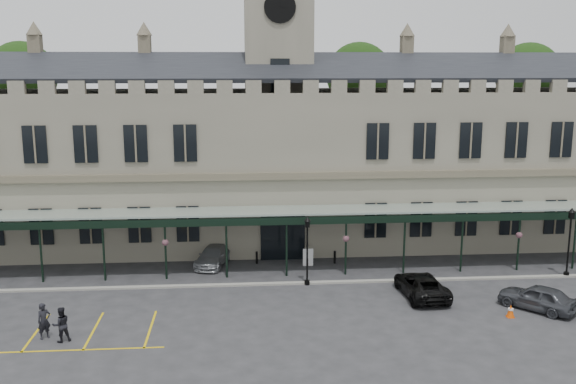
{
  "coord_description": "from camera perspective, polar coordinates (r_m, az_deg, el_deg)",
  "views": [
    {
      "loc": [
        -3.12,
        -33.92,
        14.02
      ],
      "look_at": [
        0.0,
        6.0,
        6.0
      ],
      "focal_mm": 40.0,
      "sensor_mm": 36.0,
      "label": 1
    }
  ],
  "objects": [
    {
      "name": "canopy",
      "position": [
        43.09,
        -0.15,
        -4.31
      ],
      "size": [
        50.0,
        4.1,
        4.3
      ],
      "color": "#8C9E93",
      "rests_on": "ground"
    },
    {
      "name": "car_right_a",
      "position": [
        40.27,
        21.3,
        -8.72
      ],
      "size": [
        4.28,
        4.44,
        1.5
      ],
      "primitive_type": "imported",
      "rotation": [
        0.0,
        0.0,
        3.88
      ],
      "color": "#393B40",
      "rests_on": "ground"
    },
    {
      "name": "kerb",
      "position": [
        41.93,
        0.05,
        -8.12
      ],
      "size": [
        60.0,
        0.4,
        0.12
      ],
      "primitive_type": "cube",
      "color": "gray",
      "rests_on": "ground"
    },
    {
      "name": "lamp_post_mid",
      "position": [
        41.08,
        1.72,
        -4.7
      ],
      "size": [
        0.43,
        0.43,
        4.52
      ],
      "color": "black",
      "rests_on": "ground"
    },
    {
      "name": "traffic_cone",
      "position": [
        38.77,
        19.18,
        -9.97
      ],
      "size": [
        0.46,
        0.46,
        0.73
      ],
      "rotation": [
        0.0,
        0.0,
        0.4
      ],
      "color": "#DD4906",
      "rests_on": "ground"
    },
    {
      "name": "parking_markings",
      "position": [
        36.95,
        -21.7,
        -11.81
      ],
      "size": [
        16.0,
        6.0,
        0.01
      ],
      "primitive_type": null,
      "color": "gold",
      "rests_on": "ground"
    },
    {
      "name": "car_taxi",
      "position": [
        45.94,
        -6.65,
        -5.66
      ],
      "size": [
        2.92,
        4.83,
        1.31
      ],
      "primitive_type": "imported",
      "rotation": [
        0.0,
        0.0,
        -0.26
      ],
      "color": "#929499",
      "rests_on": "ground"
    },
    {
      "name": "sign_board",
      "position": [
        45.46,
        1.79,
        -5.84
      ],
      "size": [
        0.73,
        0.07,
        1.25
      ],
      "rotation": [
        0.0,
        0.0,
        -0.02
      ],
      "color": "black",
      "rests_on": "ground"
    },
    {
      "name": "car_van",
      "position": [
        40.5,
        11.77,
        -8.11
      ],
      "size": [
        2.61,
        5.23,
        1.42
      ],
      "primitive_type": "imported",
      "rotation": [
        0.0,
        0.0,
        3.19
      ],
      "color": "black",
      "rests_on": "ground"
    },
    {
      "name": "bollard_right",
      "position": [
        46.13,
        4.18,
        -5.8
      ],
      "size": [
        0.16,
        0.16,
        0.92
      ],
      "primitive_type": "cylinder",
      "color": "black",
      "rests_on": "ground"
    },
    {
      "name": "tree_behind_mid",
      "position": [
        59.97,
        6.32,
        10.11
      ],
      "size": [
        6.0,
        6.0,
        16.0
      ],
      "color": "#332314",
      "rests_on": "ground"
    },
    {
      "name": "lamp_post_right",
      "position": [
        46.51,
        23.75,
        -3.61
      ],
      "size": [
        0.45,
        0.45,
        4.73
      ],
      "color": "black",
      "rests_on": "ground"
    },
    {
      "name": "tree_behind_right",
      "position": [
        64.87,
        20.54,
        9.56
      ],
      "size": [
        6.0,
        6.0,
        16.0
      ],
      "color": "#332314",
      "rests_on": "ground"
    },
    {
      "name": "bollard_left",
      "position": [
        46.05,
        -2.8,
        -5.84
      ],
      "size": [
        0.16,
        0.16,
        0.88
      ],
      "primitive_type": "cylinder",
      "color": "black",
      "rests_on": "ground"
    },
    {
      "name": "ground",
      "position": [
        36.83,
        0.74,
        -11.05
      ],
      "size": [
        140.0,
        140.0,
        0.0
      ],
      "primitive_type": "plane",
      "color": "#2B2C2E"
    },
    {
      "name": "person_a",
      "position": [
        36.1,
        -20.87,
        -10.67
      ],
      "size": [
        0.83,
        0.8,
        1.91
      ],
      "primitive_type": "imported",
      "rotation": [
        0.0,
        0.0,
        0.7
      ],
      "color": "black",
      "rests_on": "ground"
    },
    {
      "name": "station_building",
      "position": [
        50.49,
        -0.88,
        2.72
      ],
      "size": [
        60.0,
        10.36,
        17.3
      ],
      "color": "slate",
      "rests_on": "ground"
    },
    {
      "name": "person_b",
      "position": [
        35.42,
        -19.52,
        -11.04
      ],
      "size": [
        1.12,
        1.04,
        1.86
      ],
      "primitive_type": "imported",
      "rotation": [
        0.0,
        0.0,
        3.62
      ],
      "color": "black",
      "rests_on": "ground"
    },
    {
      "name": "tree_behind_left",
      "position": [
        61.88,
        -22.55,
        9.36
      ],
      "size": [
        6.0,
        6.0,
        16.0
      ],
      "color": "#332314",
      "rests_on": "ground"
    },
    {
      "name": "clock_tower",
      "position": [
        50.02,
        -0.91,
        10.28
      ],
      "size": [
        5.6,
        5.6,
        24.8
      ],
      "color": "slate",
      "rests_on": "ground"
    }
  ]
}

